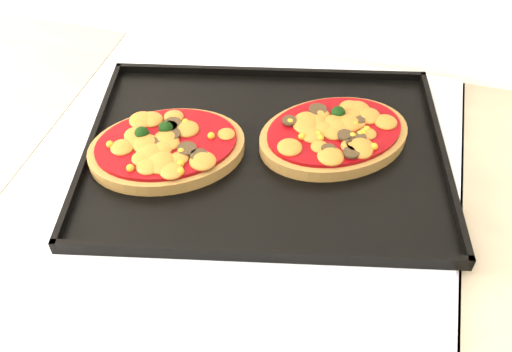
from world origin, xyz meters
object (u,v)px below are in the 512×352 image
(baking_tray, at_px, (265,150))
(pizza_right, at_px, (334,134))
(stove, at_px, (244,335))
(pizza_left, at_px, (167,146))

(baking_tray, bearing_deg, pizza_right, 13.91)
(stove, relative_size, pizza_left, 4.25)
(baking_tray, height_order, pizza_left, pizza_left)
(baking_tray, relative_size, pizza_left, 2.31)
(pizza_left, xyz_separation_m, pizza_right, (0.22, 0.08, 0.00))
(stove, distance_m, pizza_left, 0.49)
(pizza_left, relative_size, pizza_right, 1.00)
(pizza_right, bearing_deg, baking_tray, -154.01)
(stove, xyz_separation_m, baking_tray, (0.03, 0.04, 0.47))
(stove, relative_size, baking_tray, 1.84)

